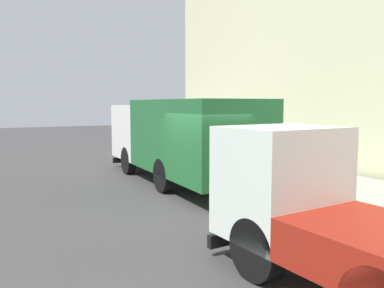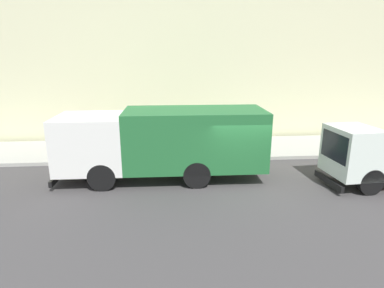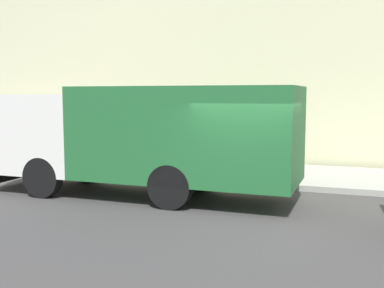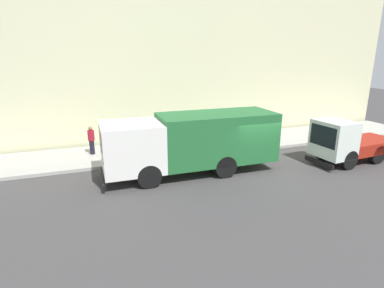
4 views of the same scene
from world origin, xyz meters
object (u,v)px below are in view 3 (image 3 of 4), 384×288
Objects in this scene: pedestrian_standing at (114,140)px; pedestrian_third at (83,138)px; pedestrian_walking at (174,142)px; traffic_cone_orange at (99,160)px; large_utility_truck at (141,134)px.

pedestrian_standing is 2.11m from pedestrian_third.
pedestrian_walking is 0.96× the size of pedestrian_standing.
pedestrian_walking is 1.05× the size of pedestrian_third.
pedestrian_third is at bearing 44.71° from traffic_cone_orange.
pedestrian_walking reaches higher than pedestrian_third.
pedestrian_third is 2.48× the size of traffic_cone_orange.
pedestrian_standing is 1.05m from traffic_cone_orange.
large_utility_truck is at bearing -131.51° from traffic_cone_orange.
pedestrian_standing reaches higher than pedestrian_third.
pedestrian_third is (0.49, 3.94, -0.03)m from pedestrian_walking.
large_utility_truck reaches higher than pedestrian_standing.
traffic_cone_orange is (2.40, 2.72, -1.15)m from large_utility_truck.
pedestrian_third is 2.59m from traffic_cone_orange.
large_utility_truck is at bearing 8.98° from pedestrian_standing.
traffic_cone_orange is at bearing -36.30° from pedestrian_standing.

